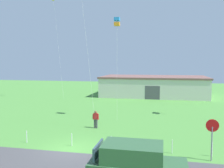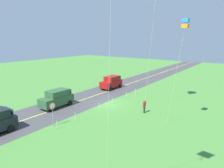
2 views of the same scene
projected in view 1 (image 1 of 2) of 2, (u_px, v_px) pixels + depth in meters
The scene contains 11 objects.
ground_plane at pixel (72, 150), 16.80m from camera, with size 120.00×120.00×0.10m, color #478438.
car_suv_foreground at pixel (136, 167), 11.22m from camera, with size 4.40×2.12×2.24m.
stop_sign at pixel (212, 132), 14.70m from camera, with size 0.76×0.08×2.56m.
person_adult_near at pixel (96, 119), 22.25m from camera, with size 0.58×0.22×1.60m.
kite_blue_mid at pixel (117, 22), 25.52m from camera, with size 0.56×1.34×10.59m.
warehouse_distant at pixel (154, 86), 44.48m from camera, with size 18.36×10.20×3.50m.
fence_post_1 at pixel (27, 137), 18.23m from camera, with size 0.05×0.05×0.90m, color silver.
fence_post_2 at pixel (72, 140), 17.50m from camera, with size 0.05×0.05×0.90m, color silver.
fence_post_3 at pixel (111, 142), 16.90m from camera, with size 0.05×0.05×0.90m, color silver.
fence_post_4 at pixel (172, 147), 16.06m from camera, with size 0.05×0.05×0.90m, color silver.
fence_post_5 at pixel (212, 149), 15.55m from camera, with size 0.05×0.05×0.90m, color silver.
Camera 1 is at (6.08, -15.42, 5.90)m, focal length 39.53 mm.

